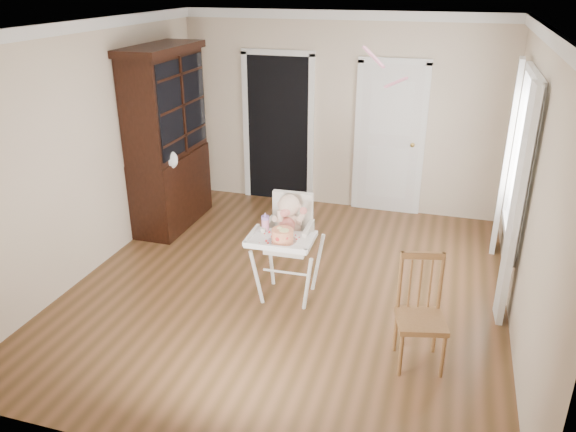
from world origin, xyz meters
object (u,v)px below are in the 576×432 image
(high_chair, at_px, (288,236))
(sippy_cup, at_px, (265,223))
(dining_chair, at_px, (420,316))
(cake, at_px, (283,235))
(china_cabinet, at_px, (167,139))

(high_chair, relative_size, sippy_cup, 5.80)
(sippy_cup, height_order, dining_chair, dining_chair)
(cake, height_order, dining_chair, dining_chair)
(cake, distance_m, sippy_cup, 0.30)
(cake, relative_size, sippy_cup, 1.39)
(sippy_cup, relative_size, china_cabinet, 0.08)
(cake, height_order, china_cabinet, china_cabinet)
(high_chair, height_order, china_cabinet, china_cabinet)
(high_chair, bearing_deg, cake, -84.61)
(high_chair, bearing_deg, china_cabinet, 144.24)
(sippy_cup, distance_m, china_cabinet, 2.38)
(high_chair, distance_m, china_cabinet, 2.51)
(high_chair, xyz_separation_m, sippy_cup, (-0.20, -0.11, 0.17))
(cake, height_order, sippy_cup, sippy_cup)
(high_chair, height_order, cake, high_chair)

